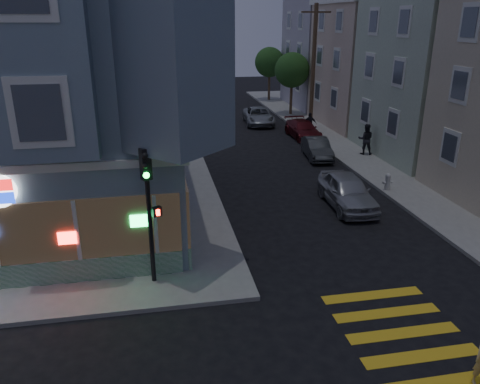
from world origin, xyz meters
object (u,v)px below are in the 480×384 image
object	(u,v)px
pedestrian_b	(310,124)
traffic_signal	(148,194)
parked_car_b	(317,148)
parked_car_c	(303,129)
street_tree_near	(292,70)
fire_hydrant	(388,181)
pedestrian_a	(366,139)
parked_car_a	(347,191)
parked_car_d	(259,116)
street_tree_far	(270,62)
utility_pole	(313,66)

from	to	relation	value
pedestrian_b	traffic_signal	world-z (taller)	traffic_signal
parked_car_b	parked_car_c	distance (m)	5.26
street_tree_near	pedestrian_b	xyz separation A→B (m)	(-0.90, -7.92, -2.98)
street_tree_near	parked_car_c	size ratio (longest dim) A/B	1.23
traffic_signal	fire_hydrant	xyz separation A→B (m)	(11.44, 6.68, -2.58)
pedestrian_a	fire_hydrant	size ratio (longest dim) A/B	2.26
parked_car_b	traffic_signal	distance (m)	16.77
parked_car_a	fire_hydrant	xyz separation A→B (m)	(2.70, 1.35, -0.16)
pedestrian_a	pedestrian_b	world-z (taller)	pedestrian_a
parked_car_a	parked_car_d	size ratio (longest dim) A/B	0.92
street_tree_near	parked_car_d	distance (m)	5.71
parked_car_d	traffic_signal	bearing A→B (deg)	-105.71
pedestrian_a	parked_car_d	world-z (taller)	pedestrian_a
parked_car_b	street_tree_near	bearing A→B (deg)	86.78
pedestrian_a	traffic_signal	bearing A→B (deg)	63.30
street_tree_far	parked_car_d	distance (m)	12.02
street_tree_near	fire_hydrant	world-z (taller)	street_tree_near
pedestrian_b	parked_car_d	world-z (taller)	pedestrian_b
fire_hydrant	pedestrian_b	bearing A→B (deg)	90.00
traffic_signal	fire_hydrant	bearing A→B (deg)	5.45
pedestrian_b	parked_car_c	distance (m)	0.74
utility_pole	parked_car_c	bearing A→B (deg)	-120.67
street_tree_far	parked_car_a	distance (m)	29.62
street_tree_far	traffic_signal	distance (m)	36.70
parked_car_b	utility_pole	bearing A→B (deg)	80.76
street_tree_far	parked_car_d	size ratio (longest dim) A/B	1.11
pedestrian_b	parked_car_d	xyz separation A→B (m)	(-2.70, 4.93, -0.29)
street_tree_near	parked_car_b	world-z (taller)	street_tree_near
street_tree_far	traffic_signal	xyz separation A→B (m)	(-12.34, -34.55, -0.76)
parked_car_c	fire_hydrant	xyz separation A→B (m)	(0.60, -11.68, -0.03)
pedestrian_a	pedestrian_b	size ratio (longest dim) A/B	1.18
fire_hydrant	street_tree_near	bearing A→B (deg)	87.41
fire_hydrant	parked_car_d	bearing A→B (deg)	99.09
street_tree_far	pedestrian_b	distance (m)	16.22
pedestrian_b	parked_car_c	world-z (taller)	pedestrian_b
traffic_signal	street_tree_near	bearing A→B (deg)	40.25
pedestrian_b	parked_car_c	xyz separation A→B (m)	(-0.60, -0.27, -0.33)
parked_car_c	traffic_signal	distance (m)	21.47
parked_car_b	parked_car_a	bearing A→B (deg)	-93.26
street_tree_far	parked_car_c	world-z (taller)	street_tree_far
traffic_signal	pedestrian_b	bearing A→B (deg)	33.62
pedestrian_a	parked_car_c	size ratio (longest dim) A/B	0.44
utility_pole	parked_car_d	size ratio (longest dim) A/B	1.88
street_tree_far	pedestrian_b	xyz separation A→B (m)	(-0.90, -15.92, -2.98)
pedestrian_a	fire_hydrant	world-z (taller)	pedestrian_a
parked_car_d	pedestrian_b	bearing A→B (deg)	-56.62
street_tree_far	parked_car_c	size ratio (longest dim) A/B	1.23
pedestrian_a	parked_car_d	distance (m)	11.47
pedestrian_a	parked_car_c	bearing A→B (deg)	-48.20
utility_pole	pedestrian_b	xyz separation A→B (m)	(-0.70, -1.92, -3.84)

